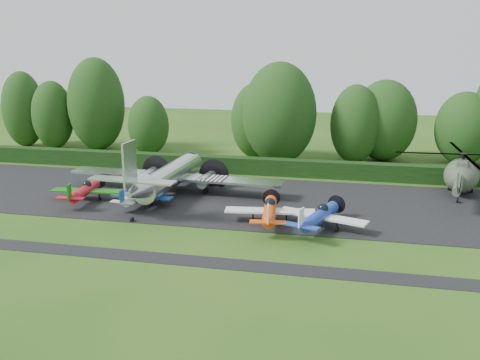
% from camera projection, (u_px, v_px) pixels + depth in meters
% --- Properties ---
extents(ground, '(160.00, 160.00, 0.00)m').
position_uv_depth(ground, '(203.00, 232.00, 45.47)').
color(ground, '#234C15').
rests_on(ground, ground).
extents(apron, '(70.00, 18.00, 0.01)m').
position_uv_depth(apron, '(229.00, 199.00, 54.92)').
color(apron, black).
rests_on(apron, ground).
extents(taxiway_verge, '(70.00, 2.00, 0.00)m').
position_uv_depth(taxiway_verge, '(181.00, 260.00, 39.80)').
color(taxiway_verge, black).
rests_on(taxiway_verge, ground).
extents(hedgerow, '(90.00, 1.60, 2.00)m').
position_uv_depth(hedgerow, '(250.00, 174.00, 65.32)').
color(hedgerow, black).
rests_on(hedgerow, ground).
extents(transport_plane, '(23.67, 18.15, 7.59)m').
position_uv_depth(transport_plane, '(169.00, 176.00, 55.65)').
color(transport_plane, silver).
rests_on(transport_plane, ground).
extents(light_plane_red, '(7.32, 7.69, 2.81)m').
position_uv_depth(light_plane_red, '(85.00, 190.00, 53.86)').
color(light_plane_red, red).
rests_on(light_plane_red, ground).
extents(light_plane_white, '(6.47, 6.80, 2.48)m').
position_uv_depth(light_plane_white, '(139.00, 195.00, 52.61)').
color(light_plane_white, silver).
rests_on(light_plane_white, ground).
extents(light_plane_orange, '(8.01, 8.42, 3.08)m').
position_uv_depth(light_plane_orange, '(270.00, 211.00, 47.13)').
color(light_plane_orange, '#E4440D').
rests_on(light_plane_orange, ground).
extents(light_plane_blue, '(7.96, 8.37, 3.06)m').
position_uv_depth(light_plane_blue, '(320.00, 216.00, 45.75)').
color(light_plane_blue, '#1C39A8').
rests_on(light_plane_blue, ground).
extents(helicopter, '(13.72, 16.07, 4.42)m').
position_uv_depth(helicopter, '(462.00, 172.00, 56.12)').
color(helicopter, '#3A4434').
rests_on(helicopter, ground).
extents(tree_0, '(8.48, 8.48, 10.85)m').
position_uv_depth(tree_0, '(385.00, 120.00, 71.33)').
color(tree_0, black).
rests_on(tree_0, ground).
extents(tree_2, '(6.44, 6.44, 10.36)m').
position_uv_depth(tree_2, '(355.00, 124.00, 69.77)').
color(tree_2, black).
rests_on(tree_2, ground).
extents(tree_3, '(8.21, 8.21, 13.48)m').
position_uv_depth(tree_3, '(96.00, 104.00, 77.93)').
color(tree_3, black).
rests_on(tree_3, ground).
extents(tree_4, '(6.24, 6.24, 11.38)m').
position_uv_depth(tree_4, '(23.00, 109.00, 80.63)').
color(tree_4, black).
rests_on(tree_4, ground).
extents(tree_5, '(7.46, 7.46, 9.50)m').
position_uv_depth(tree_5, '(464.00, 128.00, 69.17)').
color(tree_5, black).
rests_on(tree_5, ground).
extents(tree_6, '(9.61, 9.61, 13.24)m').
position_uv_depth(tree_6, '(279.00, 114.00, 69.16)').
color(tree_6, black).
rests_on(tree_6, ground).
extents(tree_7, '(5.74, 5.74, 8.33)m').
position_uv_depth(tree_7, '(149.00, 126.00, 75.18)').
color(tree_7, black).
rests_on(tree_7, ground).
extents(tree_8, '(6.72, 6.72, 10.28)m').
position_uv_depth(tree_8, '(255.00, 121.00, 73.08)').
color(tree_8, black).
rests_on(tree_8, ground).
extents(tree_10, '(6.06, 6.06, 10.09)m').
position_uv_depth(tree_10, '(53.00, 115.00, 79.25)').
color(tree_10, black).
rests_on(tree_10, ground).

